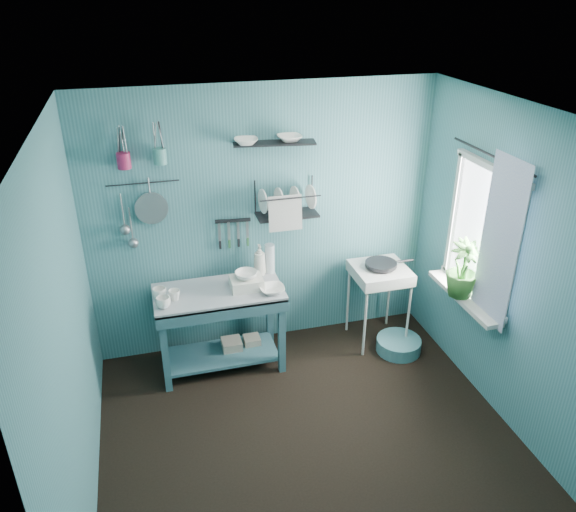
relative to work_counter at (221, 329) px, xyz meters
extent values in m
plane|color=black|center=(0.51, -1.13, -0.40)|extent=(3.20, 3.20, 0.00)
plane|color=silver|center=(0.51, -1.13, 2.10)|extent=(3.20, 3.20, 0.00)
plane|color=#396F75|center=(0.51, 0.37, 0.85)|extent=(3.20, 0.00, 3.20)
plane|color=#396F75|center=(0.51, -2.63, 0.85)|extent=(3.20, 0.00, 3.20)
plane|color=#396F75|center=(-1.09, -1.13, 0.85)|extent=(0.00, 3.00, 3.00)
plane|color=#396F75|center=(2.11, -1.13, 0.85)|extent=(0.00, 3.00, 3.00)
cube|color=#2F5964|center=(0.00, 0.00, 0.00)|extent=(1.21, 0.76, 0.80)
imported|color=white|center=(-0.48, -0.16, 0.45)|extent=(0.12, 0.12, 0.10)
imported|color=white|center=(-0.38, -0.06, 0.45)|extent=(0.14, 0.14, 0.09)
imported|color=white|center=(-0.50, 0.00, 0.45)|extent=(0.17, 0.17, 0.10)
cube|color=silver|center=(0.25, -0.02, 0.45)|extent=(0.28, 0.22, 0.10)
imported|color=white|center=(0.25, -0.02, 0.53)|extent=(0.20, 0.19, 0.06)
imported|color=silver|center=(0.42, 0.20, 0.55)|extent=(0.12, 0.12, 0.30)
cylinder|color=silver|center=(0.52, 0.22, 0.54)|extent=(0.09, 0.09, 0.28)
imported|color=white|center=(0.45, -0.15, 0.43)|extent=(0.22, 0.22, 0.05)
cube|color=beige|center=(1.55, 0.02, 0.00)|extent=(0.59, 0.59, 0.81)
cylinder|color=black|center=(1.55, 0.02, 0.44)|extent=(0.30, 0.30, 0.03)
cube|color=black|center=(0.21, 0.34, 0.90)|extent=(0.32, 0.05, 0.03)
cube|color=black|center=(0.69, 0.24, 1.10)|extent=(0.58, 0.32, 0.32)
cube|color=black|center=(0.59, 0.27, 1.60)|extent=(0.72, 0.28, 0.01)
imported|color=white|center=(0.34, 0.27, 1.67)|extent=(0.23, 0.23, 0.05)
imported|color=white|center=(0.72, 0.27, 1.67)|extent=(0.21, 0.21, 0.05)
cylinder|color=#9B1C48|center=(-0.66, 0.29, 1.54)|extent=(0.11, 0.11, 0.13)
cylinder|color=teal|center=(-0.37, 0.29, 1.56)|extent=(0.11, 0.11, 0.13)
cylinder|color=gray|center=(-0.48, 0.32, 1.10)|extent=(0.28, 0.03, 0.28)
cylinder|color=gray|center=(-0.72, 0.33, 1.10)|extent=(0.01, 0.01, 0.30)
cylinder|color=gray|center=(-0.67, 0.33, 0.97)|extent=(0.01, 0.01, 0.30)
cylinder|color=black|center=(-0.53, 0.34, 1.32)|extent=(0.60, 0.01, 0.01)
plane|color=white|center=(2.09, -0.68, 1.00)|extent=(0.00, 1.10, 1.10)
cube|color=beige|center=(2.01, -0.68, 0.41)|extent=(0.16, 0.95, 0.04)
plane|color=silver|center=(2.03, -0.98, 1.05)|extent=(0.00, 1.35, 1.35)
cylinder|color=black|center=(2.05, -0.68, 1.65)|extent=(0.02, 1.05, 0.02)
imported|color=#366E2C|center=(1.97, -0.67, 0.68)|extent=(0.31, 0.31, 0.50)
cube|color=gray|center=(0.10, 0.05, -0.29)|extent=(0.18, 0.18, 0.22)
cube|color=gray|center=(0.30, 0.08, -0.30)|extent=(0.15, 0.15, 0.20)
cylinder|color=teal|center=(1.68, -0.23, -0.33)|extent=(0.43, 0.43, 0.13)
camera|label=1|loc=(-0.53, -4.28, 2.86)|focal=35.00mm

